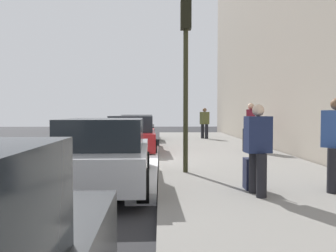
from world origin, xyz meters
TOP-DOWN VIEW (x-y plane):
  - ground_plane at (0.00, 0.00)m, footprint 56.00×56.00m
  - sidewalk at (0.00, -3.30)m, footprint 28.00×4.60m
  - lane_stripe_centre at (0.00, 3.20)m, footprint 28.00×0.14m
  - snow_bank_curb at (-1.37, -0.70)m, footprint 8.64×0.56m
  - parked_car_silver at (-4.31, 0.14)m, footprint 4.28×2.00m
  - parked_car_red at (1.95, 0.07)m, footprint 4.66×2.00m
  - parked_car_black at (7.50, 0.19)m, footprint 4.45×1.96m
  - pedestrian_olive_coat at (7.91, -3.58)m, footprint 0.53×0.56m
  - pedestrian_burgundy_coat at (1.46, -4.53)m, footprint 0.57×0.59m
  - pedestrian_blue_coat at (-5.27, -4.37)m, footprint 0.54×0.55m
  - pedestrian_navy_coat at (-5.55, -2.80)m, footprint 0.54×0.47m
  - traffic_light_pole at (-3.12, -1.68)m, footprint 0.35×0.26m
  - rolling_suitcase at (-5.06, -2.80)m, footprint 0.34×0.22m

SIDE VIEW (x-z plane):
  - ground_plane at x=0.00m, z-range 0.00..0.00m
  - lane_stripe_centre at x=0.00m, z-range 0.00..0.01m
  - sidewalk at x=0.00m, z-range 0.00..0.15m
  - snow_bank_curb at x=-1.37m, z-range 0.00..0.22m
  - rolling_suitcase at x=-5.06m, z-range -0.03..0.94m
  - parked_car_silver at x=-4.31m, z-range 0.00..1.51m
  - parked_car_black at x=7.50m, z-range 0.00..1.51m
  - parked_car_red at x=1.95m, z-range 0.00..1.51m
  - pedestrian_navy_coat at x=-5.55m, z-range 0.20..1.84m
  - pedestrian_olive_coat at x=7.91m, z-range 0.21..1.95m
  - pedestrian_blue_coat at x=-5.27m, z-range 0.21..1.97m
  - pedestrian_burgundy_coat at x=1.46m, z-range 0.21..2.06m
  - traffic_light_pole at x=-3.12m, z-range 0.90..5.14m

